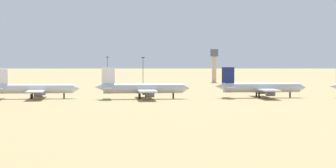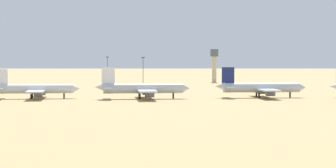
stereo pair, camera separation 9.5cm
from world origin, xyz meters
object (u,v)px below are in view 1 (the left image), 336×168
object	(u,v)px
parked_jet_white_2	(142,89)
control_tower	(214,62)
parked_jet_navy_3	(260,88)
light_pole_west	(107,69)
light_pole_mid	(143,71)
parked_jet_white_1	(34,89)

from	to	relation	value
parked_jet_white_2	control_tower	size ratio (longest dim) A/B	1.71
parked_jet_navy_3	light_pole_west	distance (m)	134.01
control_tower	light_pole_west	xyz separation A→B (m)	(-72.96, -59.04, -3.91)
light_pole_west	parked_jet_navy_3	bearing A→B (deg)	-58.05
parked_jet_white_2	light_pole_mid	distance (m)	79.99
parked_jet_navy_3	light_pole_west	bearing A→B (deg)	120.52
parked_jet_white_1	light_pole_west	size ratio (longest dim) A/B	2.11
light_pole_mid	control_tower	bearing A→B (deg)	62.07
parked_jet_white_2	light_pole_west	xyz separation A→B (m)	(-19.84, 118.41, 5.86)
parked_jet_white_2	control_tower	distance (m)	185.48
parked_jet_white_2	parked_jet_white_1	bearing A→B (deg)	172.38
light_pole_west	light_pole_mid	distance (m)	44.05
parked_jet_white_1	light_pole_mid	distance (m)	89.60
control_tower	light_pole_west	bearing A→B (deg)	-141.02
parked_jet_white_1	light_pole_mid	xyz separation A→B (m)	(46.77, 76.20, 5.92)
parked_jet_white_1	control_tower	xyz separation A→B (m)	(98.55, 173.86, 10.01)
light_pole_west	light_pole_mid	bearing A→B (deg)	-61.26
parked_jet_white_2	control_tower	bearing A→B (deg)	70.22
parked_jet_navy_3	parked_jet_white_2	bearing A→B (deg)	-176.04
parked_jet_white_1	control_tower	distance (m)	200.10
control_tower	parked_jet_white_1	bearing A→B (deg)	-119.55
light_pole_west	light_pole_mid	world-z (taller)	light_pole_west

